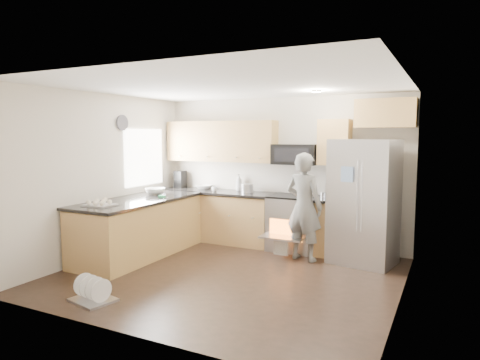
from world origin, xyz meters
The scene contains 8 objects.
ground centered at (0.00, 0.00, 0.00)m, with size 4.50×4.50×0.00m, color black.
room_shell centered at (-0.04, 0.02, 1.67)m, with size 4.54×4.04×2.62m.
back_cabinet_run centered at (-0.59, 1.75, 0.96)m, with size 4.45×0.64×2.50m.
peninsula centered at (-1.75, 0.25, 0.46)m, with size 0.96×2.36×1.03m.
stove_range centered at (0.35, 1.69, 0.68)m, with size 0.76×0.97×1.79m.
refrigerator centered at (1.56, 1.45, 0.94)m, with size 1.03×0.87×1.88m.
person centered at (0.71, 1.20, 0.84)m, with size 0.61×0.40×1.68m, color slate.
dish_rack centered at (-0.98, -1.52, 0.08)m, with size 0.56×0.48×0.30m.
Camera 1 is at (2.73, -5.09, 1.94)m, focal length 32.00 mm.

